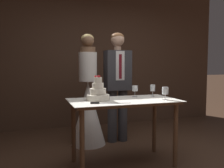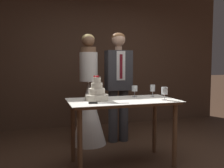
{
  "view_description": "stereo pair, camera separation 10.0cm",
  "coord_description": "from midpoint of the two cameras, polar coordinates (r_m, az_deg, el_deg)",
  "views": [
    {
      "loc": [
        -1.33,
        -2.56,
        1.27
      ],
      "look_at": [
        -0.23,
        0.76,
        0.98
      ],
      "focal_mm": 40.0,
      "sensor_mm": 36.0,
      "label": 1
    },
    {
      "loc": [
        -1.23,
        -2.59,
        1.27
      ],
      "look_at": [
        -0.23,
        0.76,
        0.98
      ],
      "focal_mm": 40.0,
      "sensor_mm": 36.0,
      "label": 2
    }
  ],
  "objects": [
    {
      "name": "wall_back",
      "position": [
        5.18,
        -4.05,
        6.77
      ],
      "size": [
        5.43,
        0.12,
        2.91
      ],
      "primitive_type": "cube",
      "color": "#513828",
      "rests_on": "ground_plane"
    },
    {
      "name": "cake_table",
      "position": [
        3.12,
        1.7,
        -5.6
      ],
      "size": [
        1.34,
        0.72,
        0.82
      ],
      "color": "brown",
      "rests_on": "ground_plane"
    },
    {
      "name": "tiered_cake",
      "position": [
        3.05,
        -4.18,
        -2.09
      ],
      "size": [
        0.28,
        0.28,
        0.3
      ],
      "color": "silver",
      "rests_on": "cake_table"
    },
    {
      "name": "cake_knife",
      "position": [
        2.81,
        -3.12,
        -4.36
      ],
      "size": [
        0.45,
        0.11,
        0.02
      ],
      "rotation": [
        0.0,
        0.0,
        -0.2
      ],
      "color": "silver",
      "rests_on": "cake_table"
    },
    {
      "name": "wine_glass_near",
      "position": [
        3.35,
        4.41,
        -1.14
      ],
      "size": [
        0.08,
        0.08,
        0.16
      ],
      "color": "silver",
      "rests_on": "cake_table"
    },
    {
      "name": "wine_glass_middle",
      "position": [
        3.45,
        8.46,
        -1.03
      ],
      "size": [
        0.07,
        0.07,
        0.16
      ],
      "color": "silver",
      "rests_on": "cake_table"
    },
    {
      "name": "wine_glass_far",
      "position": [
        3.14,
        11.19,
        -1.66
      ],
      "size": [
        0.08,
        0.08,
        0.16
      ],
      "color": "silver",
      "rests_on": "cake_table"
    },
    {
      "name": "bride",
      "position": [
        3.92,
        -6.21,
        -4.73
      ],
      "size": [
        0.54,
        0.54,
        1.72
      ],
      "color": "white",
      "rests_on": "ground_plane"
    },
    {
      "name": "groom",
      "position": [
        4.01,
        0.55,
        0.79
      ],
      "size": [
        0.4,
        0.25,
        1.76
      ],
      "color": "#38383D",
      "rests_on": "ground_plane"
    }
  ]
}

